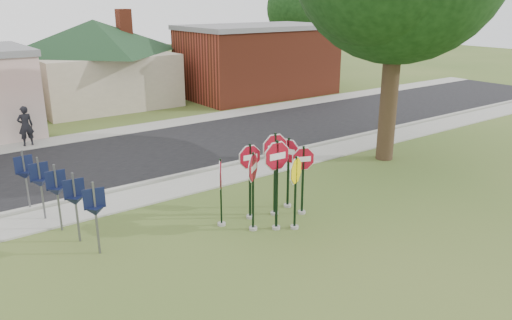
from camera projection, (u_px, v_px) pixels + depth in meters
ground at (306, 237)px, 14.01m from camera, size 120.00×120.00×0.00m
sidewalk_near at (205, 181)px, 18.22m from camera, size 60.00×1.60×0.06m
road at (152, 152)px, 21.68m from camera, size 60.00×7.00×0.04m
sidewalk_far at (115, 132)px, 24.98m from camera, size 60.00×1.60×0.06m
curb at (192, 173)px, 18.98m from camera, size 60.00×0.20×0.14m
stop_sign_center at (277, 171)px, 13.97m from camera, size 1.15×0.24×2.79m
stop_sign_yellow at (296, 183)px, 14.12m from camera, size 0.95×0.51×2.31m
stop_sign_left at (253, 180)px, 14.00m from camera, size 0.89×0.70×2.46m
stop_sign_right at (303, 172)px, 15.14m from camera, size 0.92×0.39×2.28m
stop_sign_back_right at (275, 162)px, 14.96m from camera, size 1.11×0.24×2.73m
stop_sign_back_left at (250, 172)px, 14.78m from camera, size 0.99×0.24×2.45m
stop_sign_far_right at (288, 163)px, 15.62m from camera, size 0.32×1.03×2.40m
stop_sign_far_left at (221, 183)px, 14.34m from camera, size 0.66×0.98×2.19m
route_sign_row at (57, 191)px, 14.05m from camera, size 1.43×4.63×2.00m
building_house at (95, 45)px, 30.90m from camera, size 11.60×11.60×6.20m
building_brick at (258, 60)px, 34.23m from camera, size 10.20×6.20×4.75m
bg_tree_right at (298, 9)px, 44.64m from camera, size 5.60×5.60×8.40m
pedestrian at (25, 126)px, 22.33m from camera, size 0.67×0.45×1.81m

